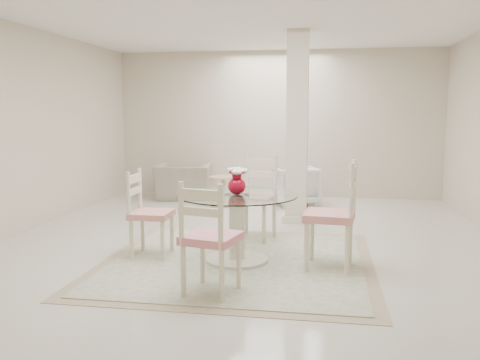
% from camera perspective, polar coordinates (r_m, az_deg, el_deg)
% --- Properties ---
extents(ground, '(7.00, 7.00, 0.00)m').
position_cam_1_polar(ground, '(6.23, 0.98, -6.98)').
color(ground, beige).
rests_on(ground, ground).
extents(room_shell, '(6.02, 7.02, 2.71)m').
position_cam_1_polar(room_shell, '(6.03, 1.02, 10.33)').
color(room_shell, beige).
rests_on(room_shell, ground).
extents(column, '(0.30, 0.30, 2.70)m').
position_cam_1_polar(column, '(7.28, 6.44, 5.83)').
color(column, beige).
rests_on(column, ground).
extents(area_rug, '(2.82, 2.82, 0.02)m').
position_cam_1_polar(area_rug, '(5.42, -0.35, -9.15)').
color(area_rug, tan).
rests_on(area_rug, ground).
extents(dining_table, '(1.26, 1.26, 0.73)m').
position_cam_1_polar(dining_table, '(5.32, -0.35, -5.42)').
color(dining_table, beige).
rests_on(dining_table, ground).
extents(red_vase, '(0.22, 0.20, 0.28)m').
position_cam_1_polar(red_vase, '(5.23, -0.35, -0.12)').
color(red_vase, '#A7051C').
rests_on(red_vase, dining_table).
extents(dining_chair_east, '(0.53, 0.53, 1.21)m').
position_cam_1_polar(dining_chair_east, '(5.13, 10.89, -3.02)').
color(dining_chair_east, '#EFE8C5').
rests_on(dining_chair_east, ground).
extents(dining_chair_north, '(0.56, 0.56, 1.15)m').
position_cam_1_polar(dining_chair_north, '(6.26, 1.92, -1.24)').
color(dining_chair_north, beige).
rests_on(dining_chair_north, ground).
extents(dining_chair_west, '(0.42, 0.42, 1.05)m').
position_cam_1_polar(dining_chair_west, '(5.60, -10.57, -2.98)').
color(dining_chair_west, beige).
rests_on(dining_chair_west, ground).
extents(dining_chair_south, '(0.53, 0.53, 1.10)m').
position_cam_1_polar(dining_chair_south, '(4.32, -3.65, -5.65)').
color(dining_chair_south, '#EEE6C4').
rests_on(dining_chair_south, ground).
extents(recliner_taupe, '(1.08, 0.98, 0.64)m').
position_cam_1_polar(recliner_taupe, '(9.31, -6.39, -0.16)').
color(recliner_taupe, '#A29B86').
rests_on(recliner_taupe, ground).
extents(armchair_white, '(0.90, 0.91, 0.65)m').
position_cam_1_polar(armchair_white, '(8.72, 6.25, -0.63)').
color(armchair_white, white).
rests_on(armchair_white, ground).
extents(side_table, '(0.48, 0.48, 0.50)m').
position_cam_1_polar(side_table, '(8.57, -1.87, -1.38)').
color(side_table, tan).
rests_on(side_table, ground).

